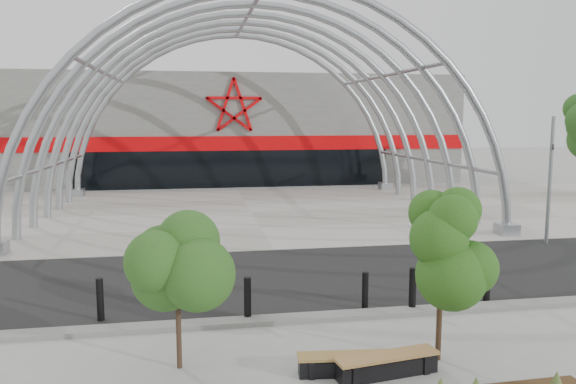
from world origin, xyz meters
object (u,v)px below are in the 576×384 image
street_tree_0 (177,252)px  bollard_2 (365,292)px  street_tree_1 (442,243)px  signal_pole (550,178)px  bench_1 (387,365)px  bench_0 (347,365)px

street_tree_0 → bollard_2: bearing=28.9°
street_tree_1 → bollard_2: street_tree_1 is taller
street_tree_0 → street_tree_1: bearing=-5.6°
signal_pole → bench_1: (-9.98, -9.69, -2.38)m
signal_pole → bench_0: signal_pole is taller
street_tree_1 → bench_0: 3.05m
bench_0 → signal_pole: bearing=41.5°
bench_1 → bench_0: bearing=164.9°
street_tree_0 → bench_1: street_tree_0 is taller
signal_pole → street_tree_0: (-13.92, -8.64, -0.24)m
street_tree_0 → street_tree_1: street_tree_1 is taller
street_tree_1 → bench_1: (-1.29, -0.54, -2.24)m
signal_pole → street_tree_1: 12.62m
bench_0 → bollard_2: (1.43, 3.41, 0.31)m
signal_pole → bollard_2: signal_pole is taller
street_tree_0 → bench_1: size_ratio=1.55×
signal_pole → bench_1: signal_pole is taller
street_tree_0 → bollard_2: 5.60m
signal_pole → bench_0: size_ratio=2.54×
street_tree_1 → bench_0: street_tree_1 is taller
signal_pole → street_tree_1: signal_pole is taller
signal_pole → bench_1: bearing=-135.9°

